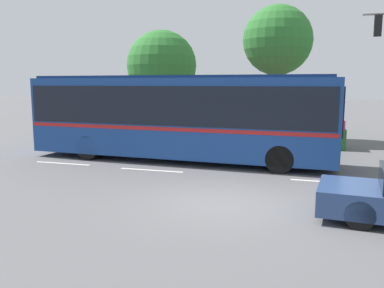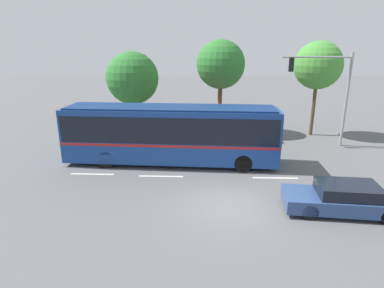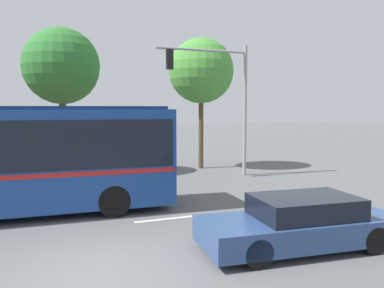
% 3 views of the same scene
% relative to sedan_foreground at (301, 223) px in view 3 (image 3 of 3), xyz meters
% --- Properties ---
extents(ground_plane, '(140.00, 140.00, 0.00)m').
position_rel_sedan_foreground_xyz_m(ground_plane, '(-4.88, 0.42, -0.61)').
color(ground_plane, '#5B5B5E').
extents(sedan_foreground, '(5.00, 2.28, 1.27)m').
position_rel_sedan_foreground_xyz_m(sedan_foreground, '(0.00, 0.00, 0.00)').
color(sedan_foreground, navy).
rests_on(sedan_foreground, ground).
extents(traffic_light_pole, '(4.66, 0.24, 6.41)m').
position_rel_sedan_foreground_xyz_m(traffic_light_pole, '(2.66, 9.67, 3.60)').
color(traffic_light_pole, gray).
rests_on(traffic_light_pole, ground).
extents(flowering_hedge, '(7.92, 1.48, 1.41)m').
position_rel_sedan_foreground_xyz_m(flowering_hedge, '(-5.04, 10.73, 0.08)').
color(flowering_hedge, '#286028').
rests_on(flowering_hedge, ground).
extents(street_tree_centre, '(3.76, 3.76, 7.32)m').
position_rel_sedan_foreground_xyz_m(street_tree_centre, '(-4.61, 13.07, 4.80)').
color(street_tree_centre, brown).
rests_on(street_tree_centre, ground).
extents(street_tree_right, '(3.58, 3.58, 7.20)m').
position_rel_sedan_foreground_xyz_m(street_tree_right, '(2.67, 12.55, 4.78)').
color(street_tree_right, brown).
rests_on(street_tree_right, ground).
extents(lane_stripe_mid, '(2.40, 0.16, 0.01)m').
position_rel_sedan_foreground_xyz_m(lane_stripe_mid, '(-2.06, 3.54, -0.60)').
color(lane_stripe_mid, silver).
rests_on(lane_stripe_mid, ground).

